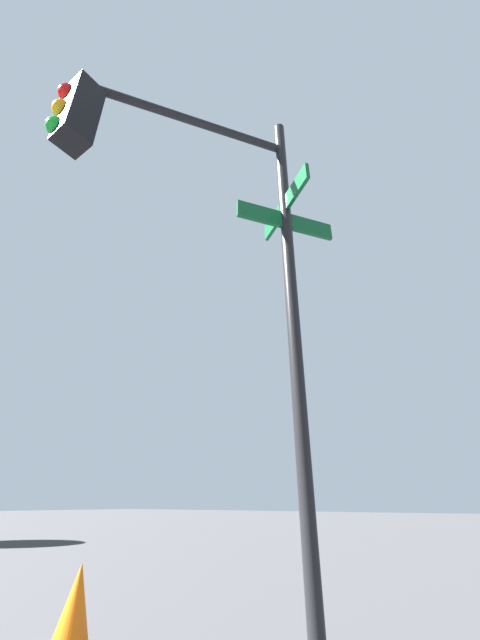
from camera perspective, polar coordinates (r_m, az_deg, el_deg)
The scene contains 2 objects.
traffic_signal_near at distance 3.71m, azimuth -7.63°, elevation 17.72°, with size 1.82×2.47×5.39m.
traffic_cone at distance 4.64m, azimuth -24.44°, elevation -35.60°, with size 0.36×0.36×0.68m, color orange.
Camera 1 is at (-8.12, -3.97, 1.21)m, focal length 20.37 mm.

